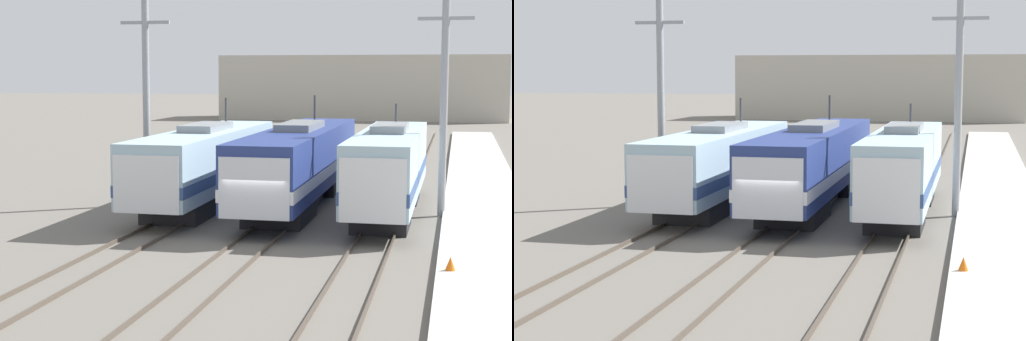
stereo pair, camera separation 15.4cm
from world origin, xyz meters
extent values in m
plane|color=#666059|center=(0.00, 0.00, 0.00)|extent=(400.00, 400.00, 0.00)
cube|color=#4C4238|center=(-5.27, 0.00, 0.07)|extent=(0.07, 120.00, 0.15)
cube|color=#4C4238|center=(-3.84, 0.00, 0.07)|extent=(0.07, 120.00, 0.15)
cube|color=#4C4238|center=(-0.72, 0.00, 0.07)|extent=(0.07, 120.00, 0.15)
cube|color=#4C4238|center=(0.72, 0.00, 0.07)|extent=(0.07, 120.00, 0.15)
cube|color=#4C4238|center=(3.84, 0.00, 0.07)|extent=(0.07, 120.00, 0.15)
cube|color=#4C4238|center=(5.27, 0.00, 0.07)|extent=(0.07, 120.00, 0.15)
cube|color=#232326|center=(-4.56, 3.67, 0.47)|extent=(2.60, 3.71, 0.95)
cube|color=#232326|center=(-4.56, 12.12, 0.47)|extent=(2.60, 3.71, 0.95)
cube|color=#9EBCCC|center=(-4.56, 7.89, 2.35)|extent=(3.06, 16.89, 2.79)
cube|color=navy|center=(-4.56, 7.89, 1.79)|extent=(3.10, 16.93, 0.50)
cube|color=silver|center=(-4.56, 0.56, 2.14)|extent=(2.82, 2.41, 2.37)
cube|color=black|center=(-4.56, -0.57, 2.66)|extent=(2.40, 0.08, 0.66)
cube|color=gray|center=(-4.56, 7.89, 3.92)|extent=(1.69, 4.22, 0.35)
cylinder|color=#38383D|center=(-4.56, 11.61, 4.50)|extent=(0.12, 0.12, 1.51)
cube|color=black|center=(0.00, 4.04, 0.47)|extent=(2.61, 4.33, 0.95)
cube|color=black|center=(0.00, 13.88, 0.47)|extent=(2.61, 4.33, 0.95)
cube|color=navy|center=(0.00, 8.96, 2.38)|extent=(3.07, 19.69, 2.86)
cube|color=silver|center=(0.00, 8.96, 1.81)|extent=(3.11, 19.73, 0.51)
cube|color=silver|center=(0.00, 0.13, 2.16)|extent=(2.83, 2.23, 2.43)
cube|color=black|center=(0.00, -0.91, 2.70)|extent=(2.40, 0.08, 0.68)
cube|color=slate|center=(0.00, 8.96, 3.98)|extent=(1.69, 4.92, 0.35)
cylinder|color=#38383D|center=(0.00, 13.29, 4.59)|extent=(0.12, 0.12, 1.57)
cube|color=#232326|center=(4.56, 3.37, 0.47)|extent=(2.34, 3.54, 0.95)
cube|color=#232326|center=(4.56, 11.42, 0.47)|extent=(2.34, 3.54, 0.95)
cube|color=#9EBCCC|center=(4.56, 7.39, 2.41)|extent=(2.76, 16.09, 2.93)
cube|color=navy|center=(4.56, 7.39, 1.83)|extent=(2.80, 16.13, 0.53)
cube|color=silver|center=(4.56, 0.13, 2.19)|extent=(2.54, 1.76, 2.49)
cube|color=black|center=(4.56, -0.67, 2.74)|extent=(2.16, 0.08, 0.70)
cube|color=gray|center=(4.56, 7.39, 4.05)|extent=(1.52, 4.02, 0.35)
cylinder|color=#38383D|center=(4.56, 10.93, 4.46)|extent=(0.12, 0.12, 1.17)
cylinder|color=gray|center=(-7.43, 7.21, 5.14)|extent=(0.35, 0.35, 10.29)
cube|color=gray|center=(-7.43, 7.21, 9.05)|extent=(2.52, 0.16, 0.16)
cylinder|color=gray|center=(6.98, 7.21, 5.14)|extent=(0.35, 0.35, 10.29)
cube|color=gray|center=(6.98, 7.21, 9.05)|extent=(2.52, 0.16, 0.16)
cube|color=#B7B5AD|center=(9.06, 0.00, 0.13)|extent=(4.00, 120.00, 0.25)
cone|color=orange|center=(7.52, -4.82, 0.48)|extent=(0.34, 0.34, 0.45)
cube|color=#B2AD9E|center=(-5.28, 85.95, 4.37)|extent=(38.38, 11.25, 8.74)
camera|label=1|loc=(7.65, -32.78, 6.73)|focal=60.00mm
camera|label=2|loc=(7.80, -32.74, 6.73)|focal=60.00mm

